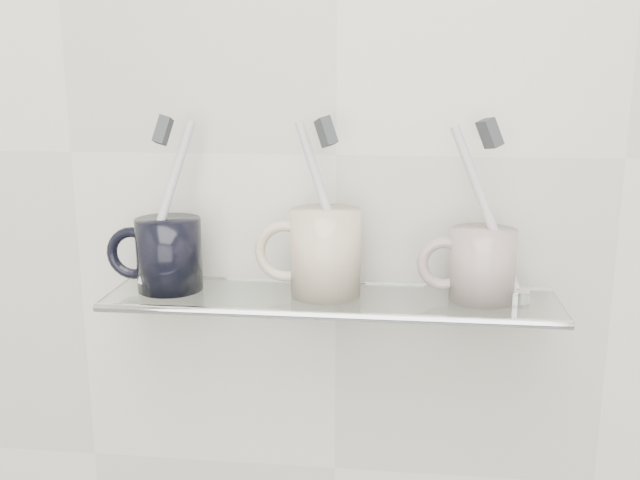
# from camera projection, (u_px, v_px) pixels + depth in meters

# --- Properties ---
(wall_back) EXTENTS (2.50, 0.00, 2.50)m
(wall_back) POSITION_uv_depth(u_px,v_px,m) (336.00, 155.00, 0.82)
(wall_back) COLOR beige
(wall_back) RESTS_ON ground
(shelf_glass) EXTENTS (0.50, 0.12, 0.01)m
(shelf_glass) POSITION_uv_depth(u_px,v_px,m) (331.00, 299.00, 0.79)
(shelf_glass) COLOR silver
(shelf_glass) RESTS_ON wall_back
(shelf_rail) EXTENTS (0.50, 0.01, 0.01)m
(shelf_rail) POSITION_uv_depth(u_px,v_px,m) (325.00, 316.00, 0.74)
(shelf_rail) COLOR silver
(shelf_rail) RESTS_ON shelf_glass
(bracket_left) EXTENTS (0.02, 0.03, 0.02)m
(bracket_left) POSITION_uv_depth(u_px,v_px,m) (163.00, 290.00, 0.86)
(bracket_left) COLOR silver
(bracket_left) RESTS_ON wall_back
(bracket_right) EXTENTS (0.02, 0.03, 0.02)m
(bracket_right) POSITION_uv_depth(u_px,v_px,m) (516.00, 302.00, 0.82)
(bracket_right) COLOR silver
(bracket_right) RESTS_ON wall_back
(mug_left) EXTENTS (0.08, 0.08, 0.08)m
(mug_left) POSITION_uv_depth(u_px,v_px,m) (169.00, 254.00, 0.81)
(mug_left) COLOR black
(mug_left) RESTS_ON shelf_glass
(mug_left_handle) EXTENTS (0.06, 0.01, 0.06)m
(mug_left_handle) POSITION_uv_depth(u_px,v_px,m) (133.00, 253.00, 0.81)
(mug_left_handle) COLOR black
(mug_left_handle) RESTS_ON mug_left
(toothbrush_left) EXTENTS (0.06, 0.06, 0.18)m
(toothbrush_left) POSITION_uv_depth(u_px,v_px,m) (167.00, 202.00, 0.80)
(toothbrush_left) COLOR silver
(toothbrush_left) RESTS_ON mug_left
(bristles_left) EXTENTS (0.02, 0.03, 0.04)m
(bristles_left) POSITION_uv_depth(u_px,v_px,m) (163.00, 130.00, 0.78)
(bristles_left) COLOR #323538
(bristles_left) RESTS_ON toothbrush_left
(mug_center) EXTENTS (0.10, 0.10, 0.10)m
(mug_center) POSITION_uv_depth(u_px,v_px,m) (326.00, 253.00, 0.79)
(mug_center) COLOR beige
(mug_center) RESTS_ON shelf_glass
(mug_center_handle) EXTENTS (0.07, 0.01, 0.07)m
(mug_center_handle) POSITION_uv_depth(u_px,v_px,m) (285.00, 251.00, 0.79)
(mug_center_handle) COLOR beige
(mug_center_handle) RESTS_ON mug_center
(toothbrush_center) EXTENTS (0.07, 0.04, 0.18)m
(toothbrush_center) POSITION_uv_depth(u_px,v_px,m) (326.00, 206.00, 0.78)
(toothbrush_center) COLOR #B7B7B7
(toothbrush_center) RESTS_ON mug_center
(bristles_center) EXTENTS (0.03, 0.03, 0.04)m
(bristles_center) POSITION_uv_depth(u_px,v_px,m) (326.00, 132.00, 0.76)
(bristles_center) COLOR #323538
(bristles_center) RESTS_ON toothbrush_center
(mug_right) EXTENTS (0.07, 0.07, 0.08)m
(mug_right) POSITION_uv_depth(u_px,v_px,m) (483.00, 265.00, 0.77)
(mug_right) COLOR silver
(mug_right) RESTS_ON shelf_glass
(mug_right_handle) EXTENTS (0.06, 0.01, 0.06)m
(mug_right_handle) POSITION_uv_depth(u_px,v_px,m) (444.00, 264.00, 0.78)
(mug_right_handle) COLOR silver
(mug_right_handle) RESTS_ON mug_right
(toothbrush_right) EXTENTS (0.09, 0.02, 0.18)m
(toothbrush_right) POSITION_uv_depth(u_px,v_px,m) (486.00, 209.00, 0.76)
(toothbrush_right) COLOR silver
(toothbrush_right) RESTS_ON mug_right
(bristles_right) EXTENTS (0.03, 0.03, 0.03)m
(bristles_right) POSITION_uv_depth(u_px,v_px,m) (490.00, 133.00, 0.74)
(bristles_right) COLOR #323538
(bristles_right) RESTS_ON toothbrush_right
(chrome_cap) EXTENTS (0.03, 0.03, 0.01)m
(chrome_cap) POSITION_uv_depth(u_px,v_px,m) (516.00, 295.00, 0.77)
(chrome_cap) COLOR silver
(chrome_cap) RESTS_ON shelf_glass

